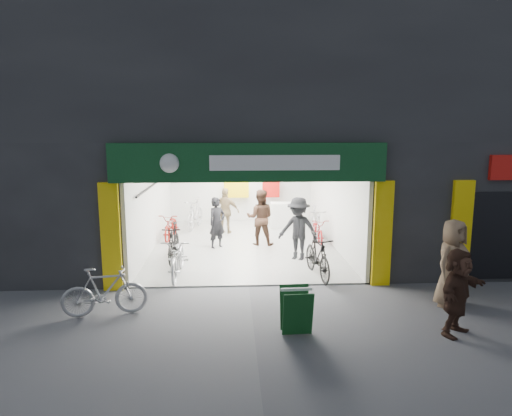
{
  "coord_description": "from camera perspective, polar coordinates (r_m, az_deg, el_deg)",
  "views": [
    {
      "loc": [
        -0.41,
        -10.67,
        3.84
      ],
      "look_at": [
        0.26,
        1.5,
        1.69
      ],
      "focal_mm": 32.0,
      "sensor_mm": 36.0,
      "label": 1
    }
  ],
  "objects": [
    {
      "name": "pedestrian_far",
      "position": [
        9.39,
        23.88,
        -9.58
      ],
      "size": [
        1.48,
        1.38,
        1.66
      ],
      "primitive_type": "imported",
      "rotation": [
        0.0,
        0.0,
        0.71
      ],
      "color": "#362118",
      "rests_on": "ground"
    },
    {
      "name": "bike_right_front",
      "position": [
        11.94,
        7.69,
        -5.98
      ],
      "size": [
        0.78,
        1.96,
        1.14
      ],
      "primitive_type": "imported",
      "rotation": [
        0.0,
        0.0,
        0.13
      ],
      "color": "black",
      "rests_on": "ground"
    },
    {
      "name": "bike_right_back",
      "position": [
        15.88,
        7.49,
        -1.96
      ],
      "size": [
        0.54,
        1.91,
        1.14
      ],
      "primitive_type": "imported",
      "rotation": [
        0.0,
        0.0,
        0.0
      ],
      "color": "#AEAEB3",
      "rests_on": "ground"
    },
    {
      "name": "building",
      "position": [
        15.72,
        1.71,
        11.73
      ],
      "size": [
        17.0,
        10.27,
        8.0
      ],
      "color": "#232326",
      "rests_on": "ground"
    },
    {
      "name": "bike_left_back",
      "position": [
        17.59,
        -7.62,
        -0.74
      ],
      "size": [
        0.93,
        2.03,
        1.18
      ],
      "primitive_type": "imported",
      "rotation": [
        0.0,
        0.0,
        -0.2
      ],
      "color": "#B8B9BE",
      "rests_on": "ground"
    },
    {
      "name": "customer_a",
      "position": [
        14.62,
        -4.9,
        -1.9
      ],
      "size": [
        0.72,
        0.7,
        1.67
      ],
      "primitive_type": "imported",
      "rotation": [
        0.0,
        0.0,
        0.69
      ],
      "color": "black",
      "rests_on": "ground"
    },
    {
      "name": "ground",
      "position": [
        11.35,
        -0.9,
        -9.79
      ],
      "size": [
        60.0,
        60.0,
        0.0
      ],
      "primitive_type": "plane",
      "color": "#56565B",
      "rests_on": "ground"
    },
    {
      "name": "bike_left_midfront",
      "position": [
        13.51,
        -10.25,
        -4.27
      ],
      "size": [
        0.58,
        1.84,
        1.1
      ],
      "primitive_type": "imported",
      "rotation": [
        0.0,
        0.0,
        -0.03
      ],
      "color": "black",
      "rests_on": "ground"
    },
    {
      "name": "bike_right_mid",
      "position": [
        15.57,
        7.72,
        -2.76
      ],
      "size": [
        0.58,
        1.62,
        0.85
      ],
      "primitive_type": "imported",
      "rotation": [
        0.0,
        0.0,
        0.01
      ],
      "color": "maroon",
      "rests_on": "ground"
    },
    {
      "name": "customer_d",
      "position": [
        16.55,
        -3.8,
        -0.43
      ],
      "size": [
        1.07,
        0.65,
        1.7
      ],
      "primitive_type": "imported",
      "rotation": [
        0.0,
        0.0,
        2.89
      ],
      "color": "olive",
      "rests_on": "ground"
    },
    {
      "name": "customer_c",
      "position": [
        13.3,
        5.3,
        -2.66
      ],
      "size": [
        1.39,
        1.2,
        1.87
      ],
      "primitive_type": "imported",
      "rotation": [
        0.0,
        0.0,
        -0.52
      ],
      "color": "black",
      "rests_on": "ground"
    },
    {
      "name": "parked_bike",
      "position": [
        10.03,
        -18.42,
        -9.88
      ],
      "size": [
        1.78,
        0.79,
        1.04
      ],
      "primitive_type": "imported",
      "rotation": [
        0.0,
        0.0,
        1.75
      ],
      "color": "#A1A1A6",
      "rests_on": "ground"
    },
    {
      "name": "bike_left_midback",
      "position": [
        16.09,
        -10.54,
        -2.25
      ],
      "size": [
        0.77,
        1.85,
        0.95
      ],
      "primitive_type": "imported",
      "rotation": [
        0.0,
        0.0,
        -0.08
      ],
      "color": "maroon",
      "rests_on": "ground"
    },
    {
      "name": "sandwich_board",
      "position": [
        8.79,
        5.05,
        -12.52
      ],
      "size": [
        0.59,
        0.6,
        0.87
      ],
      "rotation": [
        0.0,
        0.0,
        0.04
      ],
      "color": "#0F3C17",
      "rests_on": "ground"
    },
    {
      "name": "customer_b",
      "position": [
        14.93,
        0.52,
        -1.23
      ],
      "size": [
        1.0,
        0.83,
        1.86
      ],
      "primitive_type": "imported",
      "rotation": [
        0.0,
        0.0,
        2.99
      ],
      "color": "#3A251A",
      "rests_on": "ground"
    },
    {
      "name": "bike_left_front",
      "position": [
        12.09,
        -9.68,
        -6.03
      ],
      "size": [
        0.74,
        2.04,
        1.06
      ],
      "primitive_type": "imported",
      "rotation": [
        0.0,
        0.0,
        -0.02
      ],
      "color": "#B7B6BC",
      "rests_on": "ground"
    },
    {
      "name": "pedestrian_near",
      "position": [
        10.75,
        23.29,
        -6.36
      ],
      "size": [
        1.12,
        1.04,
        1.93
      ],
      "primitive_type": "imported",
      "rotation": [
        0.0,
        0.0,
        0.6
      ],
      "color": "#82664B",
      "rests_on": "ground"
    }
  ]
}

